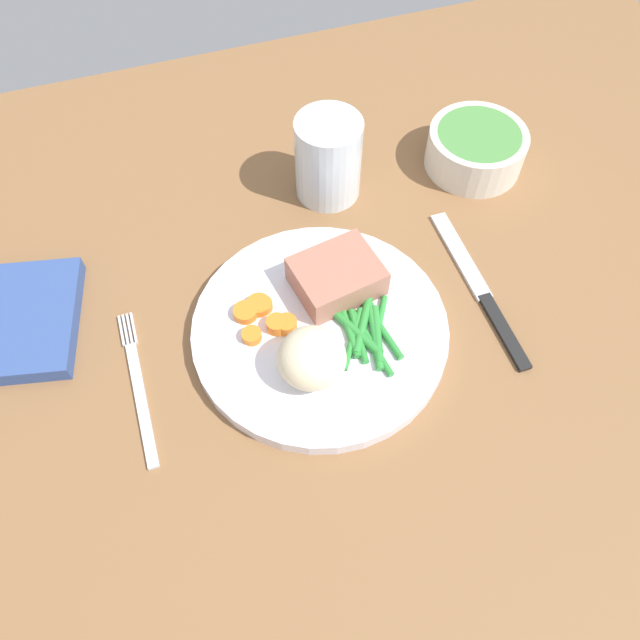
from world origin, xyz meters
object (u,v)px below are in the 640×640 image
(meat_portion, at_px, (340,276))
(water_glass, at_px, (328,163))
(napkin, at_px, (18,321))
(dinner_plate, at_px, (320,330))
(fork, at_px, (139,387))
(knife, at_px, (480,290))
(salad_bowl, at_px, (476,147))

(meat_portion, distance_m, water_glass, 0.15)
(water_glass, height_order, napkin, water_glass)
(dinner_plate, bearing_deg, fork, -179.18)
(fork, height_order, knife, knife)
(water_glass, bearing_deg, fork, -143.41)
(dinner_plate, xyz_separation_m, meat_portion, (0.03, 0.04, 0.02))
(salad_bowl, xyz_separation_m, napkin, (-0.52, -0.07, -0.02))
(meat_portion, xyz_separation_m, knife, (0.14, -0.04, -0.03))
(knife, xyz_separation_m, napkin, (-0.45, 0.11, 0.01))
(dinner_plate, distance_m, meat_portion, 0.06)
(salad_bowl, bearing_deg, napkin, -172.91)
(water_glass, distance_m, napkin, 0.36)
(dinner_plate, distance_m, fork, 0.18)
(meat_portion, height_order, knife, meat_portion)
(fork, xyz_separation_m, water_glass, (0.25, 0.18, 0.04))
(fork, height_order, salad_bowl, salad_bowl)
(salad_bowl, height_order, napkin, salad_bowl)
(dinner_plate, bearing_deg, napkin, 159.89)
(salad_bowl, distance_m, napkin, 0.53)
(meat_portion, distance_m, knife, 0.15)
(salad_bowl, bearing_deg, meat_portion, -148.72)
(water_glass, bearing_deg, dinner_plate, -110.85)
(salad_bowl, bearing_deg, dinner_plate, -145.62)
(meat_portion, relative_size, water_glass, 0.85)
(fork, height_order, water_glass, water_glass)
(meat_portion, height_order, napkin, meat_portion)
(dinner_plate, distance_m, salad_bowl, 0.30)
(dinner_plate, height_order, salad_bowl, salad_bowl)
(dinner_plate, height_order, napkin, napkin)
(knife, bearing_deg, water_glass, 122.31)
(fork, relative_size, knife, 0.81)
(meat_portion, xyz_separation_m, salad_bowl, (0.21, 0.13, -0.01))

